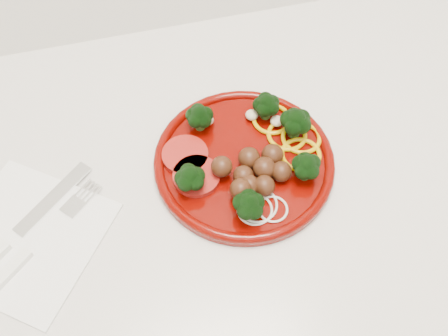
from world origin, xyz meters
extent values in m
cube|color=beige|center=(0.00, 1.70, 0.43)|extent=(2.40, 0.60, 0.87)
cube|color=silver|center=(0.00, 1.70, 0.89)|extent=(2.40, 0.60, 0.03)
cylinder|color=#510501|center=(0.28, 1.71, 0.91)|extent=(0.24, 0.24, 0.01)
torus|color=#510501|center=(0.28, 1.71, 0.91)|extent=(0.24, 0.24, 0.01)
sphere|color=#4C2413|center=(0.29, 1.66, 0.93)|extent=(0.03, 0.03, 0.03)
sphere|color=#4C2413|center=(0.27, 1.68, 0.93)|extent=(0.03, 0.03, 0.03)
sphere|color=#4C2413|center=(0.31, 1.70, 0.93)|extent=(0.03, 0.03, 0.03)
sphere|color=#4C2413|center=(0.24, 1.69, 0.93)|extent=(0.03, 0.03, 0.03)
sphere|color=#4C2413|center=(0.26, 1.66, 0.93)|extent=(0.03, 0.03, 0.03)
sphere|color=#4C2413|center=(0.31, 1.67, 0.93)|extent=(0.03, 0.03, 0.03)
sphere|color=#4C2413|center=(0.28, 1.70, 0.93)|extent=(0.03, 0.03, 0.03)
sphere|color=#4C2413|center=(0.29, 1.68, 0.93)|extent=(0.03, 0.03, 0.03)
sphere|color=#4C2413|center=(0.27, 1.66, 0.93)|extent=(0.03, 0.03, 0.03)
torus|color=#CD9E07|center=(0.34, 1.73, 0.92)|extent=(0.06, 0.06, 0.01)
torus|color=#CD9E07|center=(0.35, 1.70, 0.92)|extent=(0.06, 0.06, 0.01)
torus|color=#CD9E07|center=(0.33, 1.76, 0.92)|extent=(0.06, 0.06, 0.01)
torus|color=#CD9E07|center=(0.36, 1.72, 0.92)|extent=(0.06, 0.06, 0.01)
cylinder|color=#720A07|center=(0.20, 1.73, 0.92)|extent=(0.06, 0.06, 0.01)
cylinder|color=#720A07|center=(0.21, 1.70, 0.92)|extent=(0.06, 0.06, 0.01)
torus|color=beige|center=(0.27, 1.63, 0.91)|extent=(0.05, 0.05, 0.00)
torus|color=beige|center=(0.29, 1.63, 0.91)|extent=(0.04, 0.04, 0.00)
torus|color=beige|center=(0.27, 1.64, 0.91)|extent=(0.05, 0.05, 0.00)
ellipsoid|color=#C6B793|center=(0.31, 1.77, 0.92)|extent=(0.02, 0.02, 0.01)
ellipsoid|color=#C6B793|center=(0.24, 1.78, 0.92)|extent=(0.02, 0.02, 0.01)
ellipsoid|color=#C6B793|center=(0.34, 1.75, 0.92)|extent=(0.02, 0.02, 0.01)
cube|color=white|center=(-0.01, 1.67, 0.90)|extent=(0.24, 0.24, 0.00)
cube|color=silver|center=(0.03, 1.72, 0.91)|extent=(0.10, 0.09, 0.00)
cube|color=white|center=(-0.04, 1.62, 0.91)|extent=(0.07, 0.07, 0.01)
cube|color=silver|center=(0.05, 1.70, 0.91)|extent=(0.04, 0.03, 0.00)
cube|color=silver|center=(0.08, 1.71, 0.91)|extent=(0.03, 0.02, 0.00)
cube|color=silver|center=(0.07, 1.71, 0.91)|extent=(0.03, 0.02, 0.00)
cube|color=silver|center=(0.07, 1.72, 0.91)|extent=(0.03, 0.02, 0.00)
cube|color=silver|center=(0.06, 1.72, 0.91)|extent=(0.03, 0.02, 0.00)
camera|label=1|loc=(0.16, 1.36, 1.46)|focal=40.00mm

